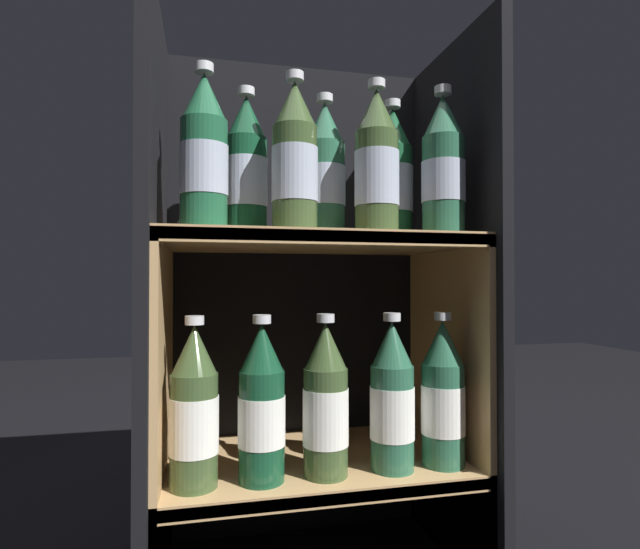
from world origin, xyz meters
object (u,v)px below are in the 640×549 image
bottle_upper_front_0 (204,157)px  bottle_lower_front_0 (194,412)px  bottle_upper_front_3 (443,170)px  bottle_upper_back_0 (246,171)px  bottle_lower_front_3 (392,400)px  bottle_lower_front_4 (443,397)px  bottle_lower_front_2 (324,404)px  bottle_lower_front_1 (262,407)px  bottle_upper_back_2 (393,179)px  bottle_upper_front_2 (377,167)px  bottle_upper_front_1 (295,163)px  bottle_upper_back_1 (325,175)px

bottle_upper_front_0 → bottle_lower_front_0: size_ratio=1.00×
bottle_upper_front_3 → bottle_upper_back_0: size_ratio=1.00×
bottle_lower_front_3 → bottle_lower_front_4: bearing=0.0°
bottle_upper_front_3 → bottle_lower_front_0: bottle_upper_front_3 is taller
bottle_lower_front_0 → bottle_lower_front_2: same height
bottle_lower_front_1 → bottle_upper_back_2: bearing=18.1°
bottle_upper_front_3 → bottle_lower_front_3: bottle_upper_front_3 is taller
bottle_upper_back_2 → bottle_lower_front_2: (-0.15, -0.08, -0.40)m
bottle_upper_front_0 → bottle_lower_front_2: 0.44m
bottle_upper_front_2 → bottle_upper_front_1: bearing=180.0°
bottle_upper_back_2 → bottle_lower_front_0: (-0.36, -0.08, -0.40)m
bottle_upper_front_0 → bottle_lower_front_4: bearing=0.0°
bottle_upper_front_2 → bottle_lower_front_2: 0.41m
bottle_upper_front_2 → bottle_lower_front_0: 0.50m
bottle_upper_front_1 → bottle_lower_front_1: bottle_upper_front_1 is taller
bottle_lower_front_4 → bottle_lower_front_3: bearing=180.0°
bottle_upper_back_1 → bottle_lower_front_4: 0.45m
bottle_upper_front_3 → bottle_lower_front_3: (-0.10, -0.00, -0.40)m
bottle_lower_front_0 → bottle_lower_front_2: bearing=0.0°
bottle_upper_back_1 → bottle_upper_front_1: bearing=-130.2°
bottle_upper_front_0 → bottle_lower_front_4: 0.57m
bottle_lower_front_0 → bottle_lower_front_4: (0.42, -0.00, 0.00)m
bottle_upper_back_2 → bottle_lower_front_0: 0.54m
bottle_upper_back_0 → bottle_upper_front_1: bearing=-49.1°
bottle_upper_front_2 → bottle_lower_front_2: size_ratio=1.00×
bottle_upper_front_3 → bottle_upper_back_2: 0.10m
bottle_lower_front_4 → bottle_lower_front_0: bearing=180.0°
bottle_lower_front_0 → bottle_upper_front_2: bearing=0.0°
bottle_upper_front_1 → bottle_upper_front_2: size_ratio=1.00×
bottle_upper_back_2 → bottle_lower_front_3: bottle_upper_back_2 is taller
bottle_upper_front_3 → bottle_lower_front_1: bearing=180.0°
bottle_upper_back_2 → bottle_lower_front_2: size_ratio=1.00×
bottle_upper_front_0 → bottle_upper_front_1: bearing=0.0°
bottle_upper_front_2 → bottle_upper_back_0: size_ratio=1.00×
bottle_lower_front_2 → bottle_lower_front_3: same height
bottle_lower_front_1 → bottle_lower_front_4: 0.32m
bottle_upper_back_2 → bottle_lower_front_2: 0.43m
bottle_upper_back_1 → bottle_lower_front_2: size_ratio=1.00×
bottle_lower_front_0 → bottle_lower_front_4: same height
bottle_upper_front_3 → bottle_upper_back_1: (-0.19, 0.08, -0.00)m
bottle_lower_front_0 → bottle_lower_front_4: size_ratio=1.00×
bottle_upper_front_2 → bottle_lower_front_2: bearing=180.0°
bottle_upper_front_0 → bottle_upper_back_0: (0.07, 0.08, -0.00)m
bottle_upper_front_1 → bottle_lower_front_2: bottle_upper_front_1 is taller
bottle_upper_front_2 → bottle_upper_front_3: 0.12m
bottle_upper_front_1 → bottle_upper_front_2: 0.14m
bottle_upper_front_2 → bottle_upper_back_2: 0.10m
bottle_lower_front_4 → bottle_upper_back_0: bearing=166.0°
bottle_upper_back_0 → bottle_lower_front_4: size_ratio=1.00×
bottle_upper_back_0 → bottle_lower_front_3: bottle_upper_back_0 is taller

